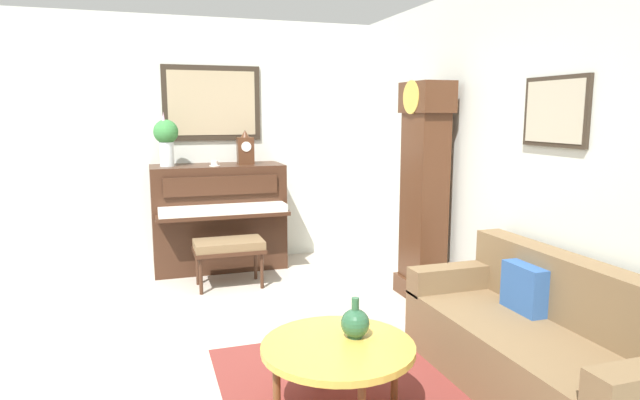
{
  "coord_description": "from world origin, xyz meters",
  "views": [
    {
      "loc": [
        3.82,
        -0.36,
        1.74
      ],
      "look_at": [
        -0.44,
        1.03,
        1.02
      ],
      "focal_mm": 30.56,
      "sensor_mm": 36.0,
      "label": 1
    }
  ],
  "objects": [
    {
      "name": "piano_bench",
      "position": [
        -1.51,
        0.42,
        0.41
      ],
      "size": [
        0.42,
        0.7,
        0.48
      ],
      "color": "#3D2316",
      "rests_on": "ground_plane"
    },
    {
      "name": "ground_plane",
      "position": [
        0.0,
        0.0,
        -0.05
      ],
      "size": [
        6.4,
        6.0,
        0.1
      ],
      "primitive_type": "cube",
      "color": "#B2A899"
    },
    {
      "name": "wall_back",
      "position": [
        0.01,
        2.4,
        1.4
      ],
      "size": [
        5.3,
        0.13,
        2.8
      ],
      "color": "silver",
      "rests_on": "ground_plane"
    },
    {
      "name": "green_jug",
      "position": [
        1.02,
        0.77,
        0.53
      ],
      "size": [
        0.17,
        0.17,
        0.24
      ],
      "color": "#234C33",
      "rests_on": "coffee_table"
    },
    {
      "name": "coffee_table",
      "position": [
        1.08,
        0.64,
        0.41
      ],
      "size": [
        0.88,
        0.88,
        0.44
      ],
      "color": "gold",
      "rests_on": "ground_plane"
    },
    {
      "name": "piano",
      "position": [
        -2.23,
        0.42,
        0.59
      ],
      "size": [
        0.87,
        1.44,
        1.17
      ],
      "color": "#3D2316",
      "rests_on": "ground_plane"
    },
    {
      "name": "flower_vase",
      "position": [
        -2.23,
        -0.11,
        1.49
      ],
      "size": [
        0.26,
        0.26,
        0.58
      ],
      "color": "silver",
      "rests_on": "piano"
    },
    {
      "name": "couch",
      "position": [
        1.21,
        1.95,
        0.31
      ],
      "size": [
        1.9,
        0.8,
        0.84
      ],
      "color": "brown",
      "rests_on": "ground_plane"
    },
    {
      "name": "mantel_clock",
      "position": [
        -2.23,
        0.74,
        1.34
      ],
      "size": [
        0.13,
        0.18,
        0.38
      ],
      "color": "#4C2B19",
      "rests_on": "piano"
    },
    {
      "name": "teacup",
      "position": [
        -2.11,
        0.37,
        1.2
      ],
      "size": [
        0.12,
        0.12,
        0.06
      ],
      "color": "white",
      "rests_on": "piano"
    },
    {
      "name": "wall_left",
      "position": [
        -2.6,
        0.01,
        1.41
      ],
      "size": [
        0.13,
        4.9,
        2.8
      ],
      "color": "silver",
      "rests_on": "ground_plane"
    },
    {
      "name": "grandfather_clock",
      "position": [
        -0.64,
        2.12,
        0.96
      ],
      "size": [
        0.52,
        0.34,
        2.03
      ],
      "color": "#4C2B19",
      "rests_on": "ground_plane"
    }
  ]
}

